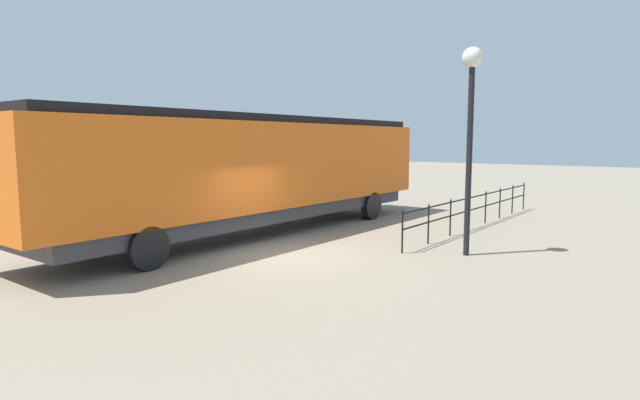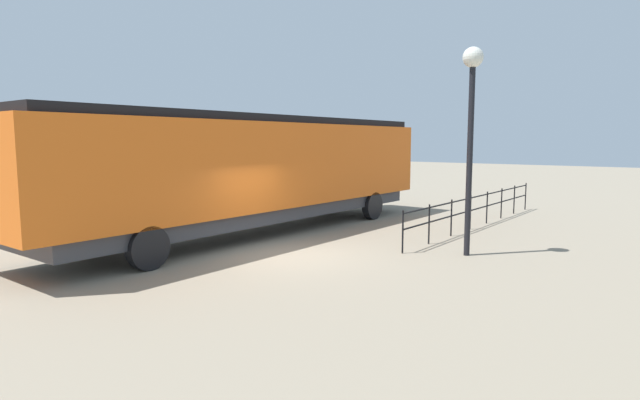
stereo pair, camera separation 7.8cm
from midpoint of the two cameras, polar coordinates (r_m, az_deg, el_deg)
The scene contains 4 objects.
ground_plane at distance 14.37m, azimuth -3.49°, elevation -6.17°, with size 120.00×120.00×0.00m, color gray.
locomotive at distance 17.91m, azimuth -6.38°, elevation 3.62°, with size 3.19×16.28×3.99m.
lamp_post at distance 14.67m, azimuth 16.21°, elevation 10.16°, with size 0.55×0.55×5.65m.
platform_fence at distance 20.00m, azimuth 16.96°, elevation -0.53°, with size 0.05×11.78×1.23m.
Camera 1 is at (9.12, -10.64, 3.17)m, focal length 28.92 mm.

